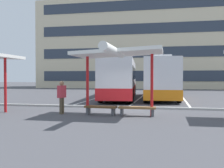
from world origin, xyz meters
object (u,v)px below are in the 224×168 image
object	(u,v)px
bench_1	(101,108)
coach_bus_0	(120,79)
coach_bus_1	(161,79)
waiting_shelter_1	(118,54)
waiting_passenger_1	(62,95)
bench_2	(137,109)

from	to	relation	value
bench_1	coach_bus_0	bearing A→B (deg)	94.68
coach_bus_1	waiting_shelter_1	xyz separation A→B (m)	(-1.75, -11.37, 1.27)
waiting_shelter_1	waiting_passenger_1	xyz separation A→B (m)	(-2.91, 0.17, -2.00)
coach_bus_0	bench_1	bearing A→B (deg)	-85.32
coach_bus_0	coach_bus_1	size ratio (longest dim) A/B	1.09
bench_2	waiting_passenger_1	xyz separation A→B (m)	(-3.81, -0.02, 0.62)
waiting_shelter_1	bench_1	distance (m)	2.78
coach_bus_0	coach_bus_1	distance (m)	3.56
coach_bus_0	waiting_passenger_1	size ratio (longest dim) A/B	7.52
coach_bus_0	waiting_shelter_1	bearing A→B (deg)	-80.80
coach_bus_1	bench_1	world-z (taller)	coach_bus_1
coach_bus_0	waiting_shelter_1	size ratio (longest dim) A/B	2.60
waiting_shelter_1	waiting_passenger_1	world-z (taller)	waiting_shelter_1
waiting_shelter_1	waiting_passenger_1	size ratio (longest dim) A/B	2.89
coach_bus_1	bench_2	distance (m)	11.30
coach_bus_0	waiting_shelter_1	world-z (taller)	coach_bus_0
coach_bus_0	waiting_passenger_1	world-z (taller)	coach_bus_0
bench_1	waiting_passenger_1	bearing A→B (deg)	-178.93
coach_bus_1	waiting_shelter_1	bearing A→B (deg)	-98.77
waiting_shelter_1	coach_bus_1	bearing A→B (deg)	81.23
waiting_shelter_1	waiting_passenger_1	distance (m)	3.53
waiting_passenger_1	waiting_shelter_1	bearing A→B (deg)	-3.27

